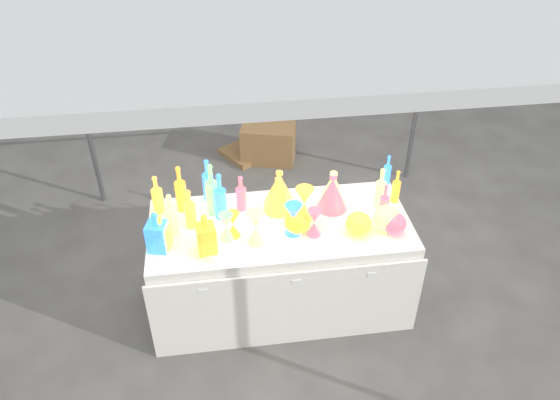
{
  "coord_description": "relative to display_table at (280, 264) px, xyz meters",
  "views": [
    {
      "loc": [
        -0.4,
        -2.89,
        3.12
      ],
      "look_at": [
        0.0,
        0.0,
        0.95
      ],
      "focal_mm": 35.0,
      "sensor_mm": 36.0,
      "label": 1
    }
  ],
  "objects": [
    {
      "name": "lampshade_0",
      "position": [
        0.01,
        0.17,
        0.51
      ],
      "size": [
        0.26,
        0.26,
        0.26
      ],
      "primitive_type": null,
      "rotation": [
        0.0,
        0.0,
        0.19
      ],
      "color": "#F4FE35",
      "rests_on": "display_table"
    },
    {
      "name": "hourglass_1",
      "position": [
        0.21,
        -0.14,
        0.48
      ],
      "size": [
        0.12,
        0.12,
        0.2
      ],
      "primitive_type": null,
      "rotation": [
        0.0,
        0.0,
        -0.27
      ],
      "color": "#1C1EA6",
      "rests_on": "display_table"
    },
    {
      "name": "globe_1",
      "position": [
        0.71,
        -0.14,
        0.45
      ],
      "size": [
        0.24,
        0.24,
        0.15
      ],
      "primitive_type": null,
      "rotation": [
        0.0,
        0.0,
        0.32
      ],
      "color": "#16768F",
      "rests_on": "display_table"
    },
    {
      "name": "hourglass_3",
      "position": [
        -0.37,
        -0.1,
        0.48
      ],
      "size": [
        0.13,
        0.13,
        0.2
      ],
      "primitive_type": null,
      "rotation": [
        0.0,
        0.0,
        -0.37
      ],
      "color": "#AA229E",
      "rests_on": "display_table"
    },
    {
      "name": "bottle_3",
      "position": [
        -0.25,
        0.21,
        0.52
      ],
      "size": [
        0.09,
        0.09,
        0.28
      ],
      "primitive_type": null,
      "rotation": [
        0.0,
        0.0,
        -0.32
      ],
      "color": "#1C1EA6",
      "rests_on": "display_table"
    },
    {
      "name": "bottle_1",
      "position": [
        -0.47,
        0.36,
        0.54
      ],
      "size": [
        0.09,
        0.09,
        0.34
      ],
      "primitive_type": null,
      "rotation": [
        0.0,
        0.0,
        -0.13
      ],
      "color": "#1B974A",
      "rests_on": "display_table"
    },
    {
      "name": "bottle_7",
      "position": [
        -0.39,
        0.14,
        0.56
      ],
      "size": [
        0.1,
        0.1,
        0.36
      ],
      "primitive_type": null,
      "rotation": [
        0.0,
        0.0,
        -0.24
      ],
      "color": "#1B974A",
      "rests_on": "display_table"
    },
    {
      "name": "cardboard_box_flat",
      "position": [
        0.01,
        2.2,
        -0.35
      ],
      "size": [
        0.78,
        0.73,
        0.05
      ],
      "primitive_type": "cube",
      "rotation": [
        0.0,
        0.0,
        0.57
      ],
      "color": "olive",
      "rests_on": "ground"
    },
    {
      "name": "bottle_0",
      "position": [
        -0.83,
        0.26,
        0.53
      ],
      "size": [
        0.1,
        0.1,
        0.3
      ],
      "primitive_type": null,
      "rotation": [
        0.0,
        0.0,
        -0.33
      ],
      "color": "red",
      "rests_on": "display_table"
    },
    {
      "name": "bottle_4",
      "position": [
        -0.72,
        0.0,
        0.54
      ],
      "size": [
        0.09,
        0.09,
        0.32
      ],
      "primitive_type": null,
      "rotation": [
        0.0,
        0.0,
        -0.3
      ],
      "color": "#16768F",
      "rests_on": "display_table"
    },
    {
      "name": "hourglass_4",
      "position": [
        0.17,
        0.04,
        0.5
      ],
      "size": [
        0.14,
        0.14,
        0.25
      ],
      "primitive_type": null,
      "rotation": [
        0.0,
        0.0,
        -0.14
      ],
      "color": "red",
      "rests_on": "display_table"
    },
    {
      "name": "lampshade_1",
      "position": [
        0.03,
        0.25,
        0.51
      ],
      "size": [
        0.24,
        0.24,
        0.26
      ],
      "primitive_type": null,
      "rotation": [
        0.0,
        0.0,
        0.08
      ],
      "color": "#F4FE35",
      "rests_on": "display_table"
    },
    {
      "name": "globe_0",
      "position": [
        0.5,
        -0.17,
        0.45
      ],
      "size": [
        0.19,
        0.19,
        0.14
      ],
      "primitive_type": null,
      "rotation": [
        0.0,
        0.0,
        0.06
      ],
      "color": "red",
      "rests_on": "display_table"
    },
    {
      "name": "bottle_10",
      "position": [
        0.71,
        -0.04,
        0.52
      ],
      "size": [
        0.09,
        0.09,
        0.29
      ],
      "primitive_type": null,
      "rotation": [
        0.0,
        0.0,
        0.38
      ],
      "color": "#1C1EA6",
      "rests_on": "display_table"
    },
    {
      "name": "bottle_6",
      "position": [
        -0.6,
        0.06,
        0.53
      ],
      "size": [
        0.1,
        0.1,
        0.3
      ],
      "primitive_type": null,
      "rotation": [
        0.0,
        0.0,
        -0.27
      ],
      "color": "red",
      "rests_on": "display_table"
    },
    {
      "name": "hourglass_0",
      "position": [
        -0.33,
        -0.08,
        0.47
      ],
      "size": [
        0.11,
        0.11,
        0.19
      ],
      "primitive_type": null,
      "rotation": [
        0.0,
        0.0,
        -0.24
      ],
      "color": "gold",
      "rests_on": "display_table"
    },
    {
      "name": "lampshade_2",
      "position": [
        0.39,
        0.14,
        0.51
      ],
      "size": [
        0.27,
        0.27,
        0.27
      ],
      "primitive_type": null,
      "rotation": [
        0.0,
        0.0,
        0.23
      ],
      "color": "#1C1EA6",
      "rests_on": "display_table"
    },
    {
      "name": "bottle_2",
      "position": [
        -0.66,
        0.26,
        0.56
      ],
      "size": [
        0.1,
        0.1,
        0.36
      ],
      "primitive_type": null,
      "rotation": [
        0.0,
        0.0,
        0.3
      ],
      "color": "gold",
      "rests_on": "display_table"
    },
    {
      "name": "bottle_5",
      "position": [
        -0.45,
        0.19,
        0.58
      ],
      "size": [
        0.12,
        0.12,
        0.41
      ],
      "primitive_type": null,
      "rotation": [
        0.0,
        0.0,
        -0.43
      ],
      "color": "#AA229E",
      "rests_on": "display_table"
    },
    {
      "name": "cardboard_box_closed",
      "position": [
        0.16,
        2.05,
        -0.18
      ],
      "size": [
        0.63,
        0.52,
        0.4
      ],
      "primitive_type": "cube",
      "rotation": [
        0.0,
        0.0,
        -0.25
      ],
      "color": "olive",
      "rests_on": "ground"
    },
    {
      "name": "decanter_0",
      "position": [
        -0.79,
        -0.13,
        0.5
      ],
      "size": [
        0.13,
        0.13,
        0.26
      ],
      "primitive_type": null,
      "rotation": [
        0.0,
        0.0,
        -0.3
      ],
      "color": "red",
      "rests_on": "display_table"
    },
    {
      "name": "display_table",
      "position": [
        0.0,
        0.0,
        0.0
      ],
      "size": [
        1.84,
        0.83,
        0.75
      ],
      "color": "white",
      "rests_on": "ground"
    },
    {
      "name": "globe_3",
      "position": [
        0.74,
        -0.19,
        0.44
      ],
      "size": [
        0.22,
        0.22,
        0.13
      ],
      "primitive_type": null,
      "rotation": [
        0.0,
        0.0,
        -0.43
      ],
      "color": "#1C1EA6",
      "rests_on": "display_table"
    },
    {
      "name": "bottle_8",
      "position": [
        0.86,
        0.37,
        0.5
      ],
      "size": [
        0.07,
        0.07,
        0.26
      ],
      "primitive_type": null,
      "rotation": [
        0.0,
        0.0,
        0.32
      ],
      "color": "#1B974A",
      "rests_on": "display_table"
    },
    {
      "name": "bottle_9",
      "position": [
        0.86,
        0.15,
        0.51
      ],
      "size": [
        0.07,
        0.07,
        0.26
      ],
      "primitive_type": null,
      "rotation": [
        0.0,
        0.0,
        0.31
      ],
      "color": "gold",
      "rests_on": "display_table"
    },
    {
      "name": "hourglass_2",
      "position": [
        -0.18,
        -0.16,
        0.5
      ],
      "size": [
        0.15,
        0.15,
        0.24
      ],
      "primitive_type": null,
      "rotation": [
        0.0,
        0.0,
        -0.24
      ],
      "color": "#16768F",
      "rests_on": "display_table"
    },
    {
      "name": "bottle_11",
      "position": [
        0.73,
        0.11,
        0.54
      ],
      "size": [
        0.09,
        0.09,
        0.32
      ],
      "primitive_type": null,
      "rotation": [
        0.0,
        0.0,
        0.4
      ],
      "color": "#16768F",
      "rests_on": "display_table"
    },
    {
      "name": "globe_2",
      "position": [
        0.1,
        -0.09,
        0.45
      ],
      "size": [
        0.2,
        0.2,
        0.14
      ],
      "primitive_type": null,
      "rotation": [
        0.0,
        0.0,
        0.12
      ],
      "color": "gold",
      "rests_on": "display_table"
    },
    {
      "name": "decanter_2",
      "position": [
        -0.81,
        -0.14,
        0.52
      ],
      "size": [
        0.15,
        0.15,
        0.29
      ],
      "primitive_type": null,
      "rotation": [
        0.0,
        0.0,
        -0.25
      ],
      "color": "#1B974A",
      "rests_on": "display_table"
    },
    {
      "name": "ground",
      "position": [
        -0.0,
        0.01,
        -0.37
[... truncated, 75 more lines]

